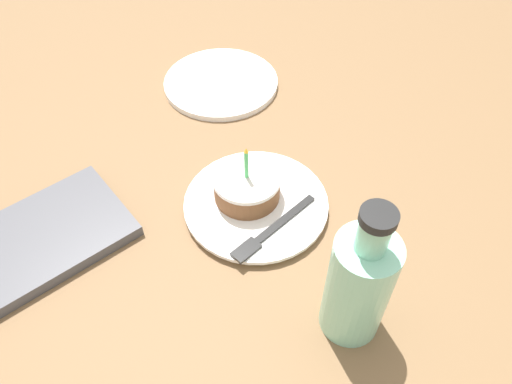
{
  "coord_description": "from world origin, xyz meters",
  "views": [
    {
      "loc": [
        -0.32,
        -0.38,
        0.64
      ],
      "look_at": [
        0.01,
        0.02,
        0.04
      ],
      "focal_mm": 35.0,
      "sensor_mm": 36.0,
      "label": 1
    }
  ],
  "objects": [
    {
      "name": "fork",
      "position": [
        -0.01,
        -0.04,
        0.02
      ],
      "size": [
        0.17,
        0.03,
        0.0
      ],
      "color": "#262626",
      "rests_on": "plate"
    },
    {
      "name": "bottle",
      "position": [
        -0.02,
        -0.21,
        0.1
      ],
      "size": [
        0.08,
        0.08,
        0.24
      ],
      "color": "#8CD1B2",
      "rests_on": "ground_plane"
    },
    {
      "name": "ground_plane",
      "position": [
        0.0,
        0.0,
        -0.02
      ],
      "size": [
        2.4,
        2.4,
        0.04
      ],
      "color": "brown",
      "rests_on": "ground"
    },
    {
      "name": "marble_board",
      "position": [
        -0.3,
        0.18,
        0.01
      ],
      "size": [
        0.27,
        0.17,
        0.02
      ],
      "color": "#4C4C51",
      "rests_on": "ground_plane"
    },
    {
      "name": "side_plate",
      "position": [
        0.16,
        0.33,
        0.01
      ],
      "size": [
        0.24,
        0.24,
        0.01
      ],
      "color": "white",
      "rests_on": "ground_plane"
    },
    {
      "name": "plate",
      "position": [
        0.01,
        0.02,
        0.01
      ],
      "size": [
        0.24,
        0.24,
        0.02
      ],
      "color": "white",
      "rests_on": "ground_plane"
    },
    {
      "name": "cake_slice",
      "position": [
        0.01,
        0.04,
        0.04
      ],
      "size": [
        0.11,
        0.11,
        0.11
      ],
      "color": "brown",
      "rests_on": "plate"
    }
  ]
}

